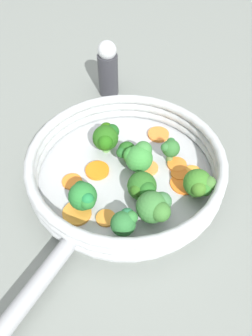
# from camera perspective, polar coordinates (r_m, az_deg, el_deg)

# --- Properties ---
(ground_plane) EXTENTS (4.00, 4.00, 0.00)m
(ground_plane) POSITION_cam_1_polar(r_m,az_deg,el_deg) (0.56, 0.00, -2.00)
(ground_plane) COLOR gray
(skillet) EXTENTS (0.30, 0.30, 0.01)m
(skillet) POSITION_cam_1_polar(r_m,az_deg,el_deg) (0.55, 0.00, -1.52)
(skillet) COLOR #B2B5B7
(skillet) RESTS_ON ground_plane
(skillet_rim_wall) EXTENTS (0.32, 0.32, 0.05)m
(skillet_rim_wall) POSITION_cam_1_polar(r_m,az_deg,el_deg) (0.53, 0.00, 0.67)
(skillet_rim_wall) COLOR #B6BABB
(skillet_rim_wall) RESTS_ON skillet
(skillet_handle) EXTENTS (0.17, 0.16, 0.02)m
(skillet_handle) POSITION_cam_1_polar(r_m,az_deg,el_deg) (0.45, -18.07, -22.18)
(skillet_handle) COLOR #999B9E
(skillet_handle) RESTS_ON skillet
(skillet_rivet_left) EXTENTS (0.01, 0.01, 0.01)m
(skillet_rivet_left) POSITION_cam_1_polar(r_m,az_deg,el_deg) (0.49, -11.50, -10.46)
(skillet_rivet_left) COLOR #B7B5B8
(skillet_rivet_left) RESTS_ON skillet
(skillet_rivet_right) EXTENTS (0.01, 0.01, 0.01)m
(skillet_rivet_right) POSITION_cam_1_polar(r_m,az_deg,el_deg) (0.47, -5.90, -13.61)
(skillet_rivet_right) COLOR #B5B9B8
(skillet_rivet_right) RESTS_ON skillet
(carrot_slice_0) EXTENTS (0.04, 0.04, 0.01)m
(carrot_slice_0) POSITION_cam_1_polar(r_m,az_deg,el_deg) (0.55, -5.03, -0.41)
(carrot_slice_0) COLOR orange
(carrot_slice_0) RESTS_ON skillet
(carrot_slice_1) EXTENTS (0.05, 0.05, 0.01)m
(carrot_slice_1) POSITION_cam_1_polar(r_m,az_deg,el_deg) (0.50, -8.52, -7.76)
(carrot_slice_1) COLOR orange
(carrot_slice_1) RESTS_ON skillet
(carrot_slice_2) EXTENTS (0.04, 0.04, 0.00)m
(carrot_slice_2) POSITION_cam_1_polar(r_m,az_deg,el_deg) (0.56, 11.55, -0.80)
(carrot_slice_2) COLOR orange
(carrot_slice_2) RESTS_ON skillet
(carrot_slice_3) EXTENTS (0.04, 0.04, 0.00)m
(carrot_slice_3) POSITION_cam_1_polar(r_m,az_deg,el_deg) (0.50, -3.54, -8.67)
(carrot_slice_3) COLOR orange
(carrot_slice_3) RESTS_ON skillet
(carrot_slice_4) EXTENTS (0.05, 0.05, 0.00)m
(carrot_slice_4) POSITION_cam_1_polar(r_m,az_deg,el_deg) (0.54, 10.05, -2.68)
(carrot_slice_4) COLOR orange
(carrot_slice_4) RESTS_ON skillet
(carrot_slice_5) EXTENTS (0.03, 0.03, 0.00)m
(carrot_slice_5) POSITION_cam_1_polar(r_m,az_deg,el_deg) (0.55, 9.27, -0.97)
(carrot_slice_5) COLOR orange
(carrot_slice_5) RESTS_ON skillet
(carrot_slice_6) EXTENTS (0.04, 0.04, 0.01)m
(carrot_slice_6) POSITION_cam_1_polar(r_m,az_deg,el_deg) (0.55, 4.04, -0.05)
(carrot_slice_6) COLOR #F99741
(carrot_slice_6) RESTS_ON skillet
(carrot_slice_7) EXTENTS (0.06, 0.06, 0.01)m
(carrot_slice_7) POSITION_cam_1_polar(r_m,az_deg,el_deg) (0.62, 5.66, 5.85)
(carrot_slice_7) COLOR orange
(carrot_slice_7) RESTS_ON skillet
(carrot_slice_8) EXTENTS (0.04, 0.04, 0.00)m
(carrot_slice_8) POSITION_cam_1_polar(r_m,az_deg,el_deg) (0.54, -9.40, -2.31)
(carrot_slice_8) COLOR orange
(carrot_slice_8) RESTS_ON skillet
(carrot_slice_9) EXTENTS (0.04, 0.04, 0.01)m
(carrot_slice_9) POSITION_cam_1_polar(r_m,az_deg,el_deg) (0.57, 8.86, 0.58)
(carrot_slice_9) COLOR orange
(carrot_slice_9) RESTS_ON skillet
(broccoli_floret_0) EXTENTS (0.03, 0.03, 0.04)m
(broccoli_floret_0) POSITION_cam_1_polar(r_m,az_deg,el_deg) (0.55, 0.01, 2.91)
(broccoli_floret_0) COLOR #7D9B52
(broccoli_floret_0) RESTS_ON skillet
(broccoli_floret_1) EXTENTS (0.05, 0.05, 0.05)m
(broccoli_floret_1) POSITION_cam_1_polar(r_m,az_deg,el_deg) (0.51, 12.67, -2.80)
(broccoli_floret_1) COLOR #8EB66A
(broccoli_floret_1) RESTS_ON skillet
(broccoli_floret_2) EXTENTS (0.05, 0.05, 0.06)m
(broccoli_floret_2) POSITION_cam_1_polar(r_m,az_deg,el_deg) (0.53, 2.33, 1.73)
(broccoli_floret_2) COLOR #7CA34E
(broccoli_floret_2) RESTS_ON skillet
(broccoli_floret_3) EXTENTS (0.04, 0.05, 0.05)m
(broccoli_floret_3) POSITION_cam_1_polar(r_m,az_deg,el_deg) (0.49, -7.42, -4.95)
(broccoli_floret_3) COLOR #699055
(broccoli_floret_3) RESTS_ON skillet
(broccoli_floret_4) EXTENTS (0.04, 0.04, 0.04)m
(broccoli_floret_4) POSITION_cam_1_polar(r_m,az_deg,el_deg) (0.46, -0.26, -9.40)
(broccoli_floret_4) COLOR #7DB76E
(broccoli_floret_4) RESTS_ON skillet
(broccoli_floret_5) EXTENTS (0.05, 0.05, 0.06)m
(broccoli_floret_5) POSITION_cam_1_polar(r_m,az_deg,el_deg) (0.47, 5.05, -6.79)
(broccoli_floret_5) COLOR #628B45
(broccoli_floret_5) RESTS_ON skillet
(broccoli_floret_6) EXTENTS (0.05, 0.05, 0.05)m
(broccoli_floret_6) POSITION_cam_1_polar(r_m,az_deg,el_deg) (0.57, -3.44, 5.40)
(broccoli_floret_6) COLOR #6BA54F
(broccoli_floret_6) RESTS_ON skillet
(broccoli_floret_7) EXTENTS (0.03, 0.03, 0.04)m
(broccoli_floret_7) POSITION_cam_1_polar(r_m,az_deg,el_deg) (0.55, 7.72, 3.41)
(broccoli_floret_7) COLOR #709852
(broccoli_floret_7) RESTS_ON skillet
(broccoli_floret_8) EXTENTS (0.05, 0.05, 0.05)m
(broccoli_floret_8) POSITION_cam_1_polar(r_m,az_deg,el_deg) (0.50, 2.89, -3.40)
(broccoli_floret_8) COLOR #799859
(broccoli_floret_8) RESTS_ON skillet
(salt_shaker) EXTENTS (0.04, 0.04, 0.12)m
(salt_shaker) POSITION_cam_1_polar(r_m,az_deg,el_deg) (0.71, -3.17, 16.87)
(salt_shaker) COLOR #333338
(salt_shaker) RESTS_ON ground_plane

